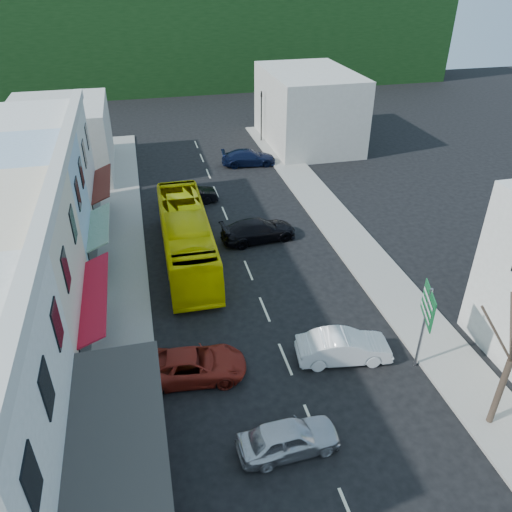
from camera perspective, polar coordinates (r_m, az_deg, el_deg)
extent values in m
plane|color=black|center=(24.30, 3.36, -11.67)|extent=(120.00, 120.00, 0.00)
cube|color=gray|center=(31.63, -15.08, -1.27)|extent=(3.00, 52.00, 0.15)
cube|color=gray|center=(34.13, 10.75, 1.88)|extent=(3.00, 52.00, 0.15)
cube|color=#581F18|center=(17.93, -19.03, -19.93)|extent=(1.30, 7.65, 0.08)
cube|color=#AF1227|center=(24.24, -18.00, -4.28)|extent=(1.30, 6.80, 0.08)
cube|color=#94ADC3|center=(30.52, -25.45, 3.85)|extent=(7.00, 6.00, 8.00)
cube|color=#195926|center=(30.26, -17.53, 3.28)|extent=(1.30, 5.10, 0.08)
cube|color=beige|center=(36.38, -23.93, 8.43)|extent=(7.00, 7.00, 8.00)
cube|color=#581F18|center=(36.16, -17.24, 7.98)|extent=(1.30, 5.95, 0.08)
cube|color=#B7B2A8|center=(46.42, -21.40, 12.26)|extent=(8.00, 10.00, 6.00)
cube|color=#B7B2A8|center=(51.42, 5.95, 16.48)|extent=(8.00, 12.00, 7.00)
cube|color=black|center=(81.79, -10.36, 23.48)|extent=(80.00, 24.00, 12.00)
cube|color=black|center=(87.20, -16.80, 25.89)|extent=(40.00, 16.00, 8.00)
imported|color=#EEDE03|center=(30.98, -7.97, 2.05)|extent=(2.61, 11.62, 3.10)
imported|color=silver|center=(20.33, 3.75, -19.99)|extent=(4.48, 2.01, 1.40)
imported|color=white|center=(24.16, 9.98, -10.27)|extent=(4.60, 2.36, 1.40)
imported|color=maroon|center=(23.15, -7.27, -12.21)|extent=(4.78, 2.39, 1.40)
imported|color=black|center=(33.31, 0.29, 2.92)|extent=(4.68, 2.33, 1.40)
imported|color=black|center=(38.86, -7.58, 6.98)|extent=(4.45, 1.92, 1.40)
imported|color=black|center=(46.02, -0.85, 11.19)|extent=(4.63, 2.20, 1.40)
imported|color=black|center=(23.21, -13.26, -11.80)|extent=(0.60, 0.71, 1.70)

